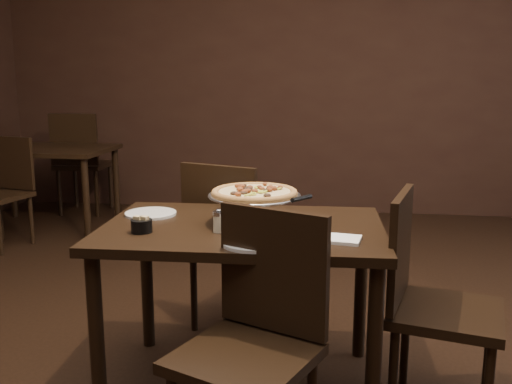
# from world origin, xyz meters

# --- Properties ---
(room) EXTENTS (6.04, 7.04, 2.84)m
(room) POSITION_xyz_m (0.06, 0.03, 1.40)
(room) COLOR black
(room) RESTS_ON ground
(dining_table) EXTENTS (1.21, 0.83, 0.74)m
(dining_table) POSITION_xyz_m (-0.00, 0.07, 0.64)
(dining_table) COLOR black
(dining_table) RESTS_ON ground
(background_table) EXTENTS (1.17, 0.78, 0.73)m
(background_table) POSITION_xyz_m (-2.20, 2.49, 0.64)
(background_table) COLOR black
(background_table) RESTS_ON ground
(pizza_stand) EXTENTS (0.39, 0.39, 0.16)m
(pizza_stand) POSITION_xyz_m (0.04, 0.10, 0.87)
(pizza_stand) COLOR silver
(pizza_stand) RESTS_ON dining_table
(parmesan_shaker) EXTENTS (0.06, 0.06, 0.10)m
(parmesan_shaker) POSITION_xyz_m (-0.08, -0.04, 0.78)
(parmesan_shaker) COLOR beige
(parmesan_shaker) RESTS_ON dining_table
(pepper_flake_shaker) EXTENTS (0.07, 0.07, 0.12)m
(pepper_flake_shaker) POSITION_xyz_m (0.01, -0.04, 0.79)
(pepper_flake_shaker) COLOR maroon
(pepper_flake_shaker) RESTS_ON dining_table
(packet_caddy) EXTENTS (0.09, 0.09, 0.07)m
(packet_caddy) POSITION_xyz_m (-0.39, -0.09, 0.77)
(packet_caddy) COLOR black
(packet_caddy) RESTS_ON dining_table
(napkin_stack) EXTENTS (0.14, 0.14, 0.01)m
(napkin_stack) POSITION_xyz_m (0.42, -0.11, 0.74)
(napkin_stack) COLOR white
(napkin_stack) RESTS_ON dining_table
(plate_left) EXTENTS (0.23, 0.23, 0.01)m
(plate_left) POSITION_xyz_m (-0.45, 0.19, 0.74)
(plate_left) COLOR silver
(plate_left) RESTS_ON dining_table
(plate_near) EXTENTS (0.25, 0.25, 0.01)m
(plate_near) POSITION_xyz_m (0.08, -0.20, 0.74)
(plate_near) COLOR silver
(plate_near) RESTS_ON dining_table
(serving_spatula) EXTENTS (0.16, 0.16, 0.02)m
(serving_spatula) POSITION_xyz_m (0.24, 0.04, 0.87)
(serving_spatula) COLOR silver
(serving_spatula) RESTS_ON pizza_stand
(chair_far) EXTENTS (0.55, 0.55, 0.92)m
(chair_far) POSITION_xyz_m (-0.16, 0.62, 0.50)
(chair_far) COLOR black
(chair_far) RESTS_ON ground
(chair_near) EXTENTS (0.56, 0.56, 0.91)m
(chair_near) POSITION_xyz_m (0.12, -0.44, 0.50)
(chair_near) COLOR black
(chair_near) RESTS_ON ground
(chair_side) EXTENTS (0.51, 0.51, 0.91)m
(chair_side) POSITION_xyz_m (0.76, -0.01, 0.49)
(chair_side) COLOR black
(chair_side) RESTS_ON ground
(bg_chair_far) EXTENTS (0.48, 0.48, 1.01)m
(bg_chair_far) POSITION_xyz_m (-2.12, 3.05, 0.55)
(bg_chair_far) COLOR black
(bg_chair_far) RESTS_ON ground
(bg_chair_near) EXTENTS (0.50, 0.50, 0.88)m
(bg_chair_near) POSITION_xyz_m (-2.26, 1.94, 0.48)
(bg_chair_near) COLOR black
(bg_chair_near) RESTS_ON ground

